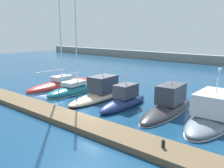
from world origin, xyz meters
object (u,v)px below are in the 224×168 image
object	(u,v)px
sailboat_red_nearest	(61,84)
dock_bollard	(163,144)
motorboat_charcoal_fifth	(169,105)
motorboat_slate_sixth	(215,113)
sailboat_teal_second	(76,88)
mooring_buoy_white	(220,70)
motorboat_sand_third	(101,92)
motorboat_navy_fourth	(124,100)

from	to	relation	value
sailboat_red_nearest	dock_bollard	distance (m)	19.31
motorboat_charcoal_fifth	motorboat_slate_sixth	distance (m)	3.76
sailboat_teal_second	mooring_buoy_white	bearing A→B (deg)	-18.79
motorboat_slate_sixth	dock_bollard	size ratio (longest dim) A/B	20.65
motorboat_sand_third	mooring_buoy_white	xyz separation A→B (m)	(2.85, 26.80, -0.62)
sailboat_teal_second	motorboat_sand_third	distance (m)	4.02
sailboat_red_nearest	motorboat_sand_third	xyz separation A→B (m)	(7.47, -0.88, 0.27)
motorboat_navy_fourth	sailboat_red_nearest	bearing A→B (deg)	78.87
sailboat_red_nearest	mooring_buoy_white	world-z (taller)	sailboat_red_nearest
sailboat_red_nearest	motorboat_sand_third	size ratio (longest dim) A/B	2.46
motorboat_slate_sixth	motorboat_navy_fourth	bearing A→B (deg)	99.03
mooring_buoy_white	motorboat_charcoal_fifth	bearing A→B (deg)	-80.83
motorboat_sand_third	motorboat_slate_sixth	size ratio (longest dim) A/B	0.96
sailboat_red_nearest	mooring_buoy_white	size ratio (longest dim) A/B	29.33
sailboat_teal_second	motorboat_navy_fourth	bearing A→B (deg)	-101.62
mooring_buoy_white	dock_bollard	distance (m)	33.94
motorboat_sand_third	motorboat_slate_sixth	xyz separation A→B (m)	(10.83, 0.67, 0.06)
motorboat_sand_third	motorboat_slate_sixth	distance (m)	10.85
sailboat_teal_second	dock_bollard	distance (m)	15.86
motorboat_navy_fourth	mooring_buoy_white	bearing A→B (deg)	-1.29
sailboat_red_nearest	motorboat_sand_third	bearing A→B (deg)	-99.09
motorboat_charcoal_fifth	dock_bollard	distance (m)	7.68
motorboat_navy_fourth	mooring_buoy_white	world-z (taller)	motorboat_navy_fourth
sailboat_red_nearest	mooring_buoy_white	xyz separation A→B (m)	(10.32, 25.92, -0.35)
sailboat_teal_second	motorboat_slate_sixth	size ratio (longest dim) A/B	1.76
motorboat_charcoal_fifth	motorboat_slate_sixth	world-z (taller)	motorboat_slate_sixth
motorboat_sand_third	mooring_buoy_white	bearing A→B (deg)	-10.45
motorboat_sand_third	motorboat_navy_fourth	distance (m)	3.58
sailboat_teal_second	motorboat_navy_fourth	distance (m)	7.58
sailboat_teal_second	motorboat_sand_third	size ratio (longest dim) A/B	1.84
sailboat_teal_second	dock_bollard	bearing A→B (deg)	-118.45
sailboat_red_nearest	motorboat_charcoal_fifth	world-z (taller)	sailboat_red_nearest
sailboat_red_nearest	motorboat_navy_fourth	size ratio (longest dim) A/B	3.33
motorboat_navy_fourth	motorboat_charcoal_fifth	xyz separation A→B (m)	(3.57, 1.37, -0.08)
motorboat_sand_third	sailboat_red_nearest	bearing A→B (deg)	78.88
motorboat_sand_third	motorboat_navy_fourth	size ratio (longest dim) A/B	1.35
sailboat_teal_second	mooring_buoy_white	size ratio (longest dim) A/B	21.91
sailboat_teal_second	motorboat_slate_sixth	world-z (taller)	sailboat_teal_second
motorboat_sand_third	dock_bollard	size ratio (longest dim) A/B	19.78
mooring_buoy_white	motorboat_slate_sixth	bearing A→B (deg)	-73.02
sailboat_red_nearest	dock_bollard	bearing A→B (deg)	-114.11
motorboat_charcoal_fifth	mooring_buoy_white	world-z (taller)	motorboat_charcoal_fifth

